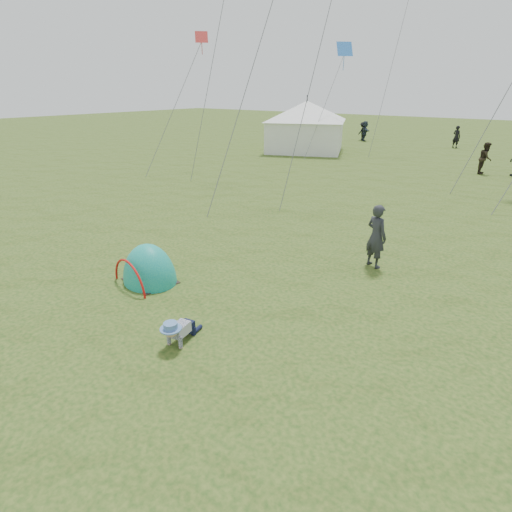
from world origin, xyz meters
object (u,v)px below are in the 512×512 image
Objects in this scene: standing_adult at (376,236)px; event_marquee at (306,125)px; crawling_toddler at (178,330)px; popup_tent at (150,281)px.

standing_adult is 0.31× the size of event_marquee.
crawling_toddler is 2.98m from popup_tent.
popup_tent is at bearing 68.18° from standing_adult.
popup_tent is 1.13× the size of standing_adult.
popup_tent is 24.06m from event_marquee.
event_marquee is at bearing -32.27° from standing_adult.
standing_adult is at bearing 63.60° from crawling_toddler.
event_marquee is (-8.65, 22.36, 1.99)m from popup_tent.
popup_tent reaches higher than crawling_toddler.
crawling_toddler is at bearing -88.06° from event_marquee.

